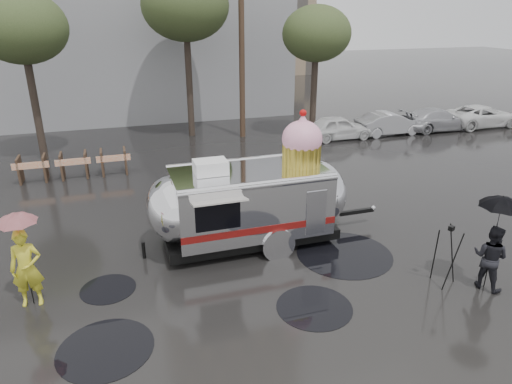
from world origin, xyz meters
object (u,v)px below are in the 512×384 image
object	(u,v)px
person_left	(27,268)
person_right	(490,257)
airstream_trailer	(252,199)
tripod	(448,250)

from	to	relation	value
person_left	person_right	size ratio (longest dim) A/B	1.14
airstream_trailer	person_left	xyz separation A→B (m)	(-5.61, -1.33, -0.42)
airstream_trailer	person_right	xyz separation A→B (m)	(4.65, -3.86, -0.53)
person_right	tripod	bearing A→B (deg)	35.71
person_left	tripod	bearing A→B (deg)	-9.86
person_left	airstream_trailer	bearing A→B (deg)	16.05
airstream_trailer	person_right	size ratio (longest dim) A/B	4.40
person_left	person_right	world-z (taller)	person_left
airstream_trailer	tripod	world-z (taller)	airstream_trailer
tripod	person_right	bearing A→B (deg)	-49.91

